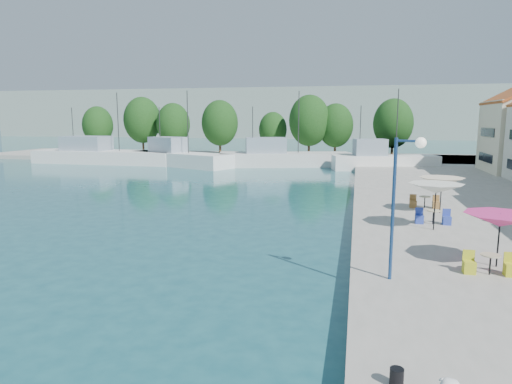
% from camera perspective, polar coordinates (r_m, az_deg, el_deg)
% --- Properties ---
extents(quay_far, '(90.00, 16.00, 0.60)m').
position_cam_1_polar(quay_far, '(70.87, 0.95, 4.34)').
color(quay_far, gray).
rests_on(quay_far, ground).
extents(hill_west, '(180.00, 40.00, 16.00)m').
position_cam_1_polar(hill_west, '(166.17, -0.09, 9.75)').
color(hill_west, gray).
rests_on(hill_west, ground).
extents(hill_east, '(140.00, 40.00, 12.00)m').
position_cam_1_polar(hill_east, '(185.33, 23.26, 8.34)').
color(hill_east, gray).
rests_on(hill_east, ground).
extents(trawler_01, '(20.76, 5.85, 10.20)m').
position_cam_1_polar(trawler_01, '(68.17, -18.57, 4.32)').
color(trawler_01, silver).
rests_on(trawler_01, ground).
extents(trawler_02, '(15.80, 10.12, 10.20)m').
position_cam_1_polar(trawler_02, '(61.93, -9.70, 4.23)').
color(trawler_02, white).
rests_on(trawler_02, ground).
extents(trawler_03, '(17.83, 8.99, 10.20)m').
position_cam_1_polar(trawler_03, '(60.55, 3.24, 4.23)').
color(trawler_03, silver).
rests_on(trawler_03, ground).
extents(trawler_04, '(13.06, 5.88, 10.20)m').
position_cam_1_polar(trawler_04, '(58.15, 15.50, 3.72)').
color(trawler_04, white).
rests_on(trawler_04, ground).
extents(tree_01, '(5.29, 5.29, 7.83)m').
position_cam_1_polar(tree_01, '(86.07, -19.18, 7.90)').
color(tree_01, '#3F2B19').
rests_on(tree_01, quay_far).
extents(tree_02, '(6.33, 6.33, 9.37)m').
position_cam_1_polar(tree_02, '(82.09, -14.03, 8.72)').
color(tree_02, '#3F2B19').
rests_on(tree_02, quay_far).
extents(tree_03, '(5.57, 5.57, 8.24)m').
position_cam_1_polar(tree_03, '(78.06, -10.30, 8.35)').
color(tree_03, '#3F2B19').
rests_on(tree_03, quay_far).
extents(tree_04, '(5.81, 5.81, 8.60)m').
position_cam_1_polar(tree_04, '(73.82, -4.55, 8.59)').
color(tree_04, '#3F2B19').
rests_on(tree_04, quay_far).
extents(tree_05, '(4.55, 4.55, 6.74)m').
position_cam_1_polar(tree_05, '(74.73, 2.12, 7.80)').
color(tree_05, '#3F2B19').
rests_on(tree_05, quay_far).
extents(tree_06, '(6.27, 6.27, 9.28)m').
position_cam_1_polar(tree_06, '(71.18, 6.68, 8.86)').
color(tree_06, '#3F2B19').
rests_on(tree_06, quay_far).
extents(tree_07, '(5.40, 5.40, 7.99)m').
position_cam_1_polar(tree_07, '(71.92, 9.91, 8.19)').
color(tree_07, '#3F2B19').
rests_on(tree_07, quay_far).
extents(tree_08, '(5.81, 5.81, 8.60)m').
position_cam_1_polar(tree_08, '(70.69, 16.78, 8.22)').
color(tree_08, '#3F2B19').
rests_on(tree_08, quay_far).
extents(umbrella_pink, '(2.69, 2.69, 2.09)m').
position_cam_1_polar(umbrella_pink, '(19.62, 28.21, -3.13)').
color(umbrella_pink, black).
rests_on(umbrella_pink, quay_right).
extents(umbrella_white, '(2.75, 2.75, 2.40)m').
position_cam_1_polar(umbrella_white, '(24.79, 21.58, 0.42)').
color(umbrella_white, black).
rests_on(umbrella_white, quay_right).
extents(umbrella_cream, '(2.66, 2.66, 2.17)m').
position_cam_1_polar(umbrella_cream, '(29.49, 22.20, 1.22)').
color(umbrella_cream, black).
rests_on(umbrella_cream, quay_right).
extents(cafe_table_01, '(1.82, 0.70, 0.76)m').
position_cam_1_polar(cafe_table_01, '(18.88, 27.19, -8.35)').
color(cafe_table_01, black).
rests_on(cafe_table_01, quay_right).
extents(cafe_table_02, '(1.82, 0.70, 0.76)m').
position_cam_1_polar(cafe_table_02, '(26.45, 21.25, -3.15)').
color(cafe_table_02, black).
rests_on(cafe_table_02, quay_right).
extents(cafe_table_03, '(1.82, 0.70, 0.76)m').
position_cam_1_polar(cafe_table_03, '(30.98, 20.32, -1.37)').
color(cafe_table_03, black).
rests_on(cafe_table_03, quay_right).
extents(street_lamp, '(1.01, 0.47, 5.03)m').
position_cam_1_polar(street_lamp, '(16.31, 17.99, 1.13)').
color(street_lamp, navy).
rests_on(street_lamp, quay_right).
extents(bollard, '(0.30, 0.30, 0.40)m').
position_cam_1_polar(bollard, '(10.88, 17.17, -21.26)').
color(bollard, black).
rests_on(bollard, quay_right).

